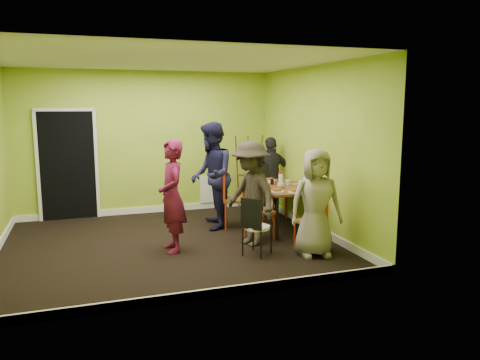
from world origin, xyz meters
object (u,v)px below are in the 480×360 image
object	(u,v)px
person_back_end	(271,176)
chair_left_near	(255,206)
person_left_near	(251,194)
dining_table	(282,189)
blue_bottle	(304,183)
chair_left_far	(230,194)
easel	(248,173)
thermos	(281,180)
chair_front_end	(314,217)
person_front_end	(316,203)
chair_bentwood	(255,224)
person_standing	(172,196)
chair_back_end	(268,180)
person_left_far	(212,176)
orange_bottle	(275,183)

from	to	relation	value
person_back_end	chair_left_near	bearing A→B (deg)	58.95
person_left_near	dining_table	bearing A→B (deg)	114.01
dining_table	blue_bottle	xyz separation A→B (m)	(0.24, -0.35, 0.16)
chair_left_far	easel	bearing A→B (deg)	160.77
chair_left_far	thermos	distance (m)	0.92
dining_table	chair_left_far	distance (m)	0.92
chair_left_far	chair_front_end	distance (m)	1.80
person_front_end	chair_left_far	bearing A→B (deg)	119.02
chair_bentwood	chair_left_far	bearing A→B (deg)	135.73
chair_left_near	person_left_near	world-z (taller)	person_left_near
chair_left_near	easel	bearing A→B (deg)	155.19
chair_left_near	blue_bottle	xyz separation A→B (m)	(0.96, 0.18, 0.30)
easel	person_front_end	distance (m)	3.10
person_back_end	chair_left_far	bearing A→B (deg)	32.46
chair_left_far	person_standing	distance (m)	1.56
chair_left_far	chair_back_end	size ratio (longest dim) A/B	1.05
person_back_end	chair_front_end	bearing A→B (deg)	83.60
person_left_near	person_back_end	distance (m)	2.00
chair_left_far	person_front_end	size ratio (longest dim) A/B	0.70
chair_left_near	person_front_end	world-z (taller)	person_front_end
easel	person_standing	size ratio (longest dim) A/B	0.93
blue_bottle	easel	bearing A→B (deg)	99.98
chair_left_far	person_left_far	bearing A→B (deg)	-96.62
person_standing	dining_table	bearing A→B (deg)	106.23
easel	person_left_far	bearing A→B (deg)	-133.05
chair_left_far	person_back_end	world-z (taller)	person_back_end
chair_back_end	person_left_near	size ratio (longest dim) A/B	0.64
chair_left_near	blue_bottle	size ratio (longest dim) A/B	4.90
chair_front_end	orange_bottle	world-z (taller)	chair_front_end
thermos	person_back_end	distance (m)	0.91
chair_front_end	blue_bottle	distance (m)	1.07
person_left_far	easel	bearing A→B (deg)	148.84
orange_bottle	person_left_near	size ratio (longest dim) A/B	0.05
chair_bentwood	orange_bottle	xyz separation A→B (m)	(0.92, 1.44, 0.32)
blue_bottle	person_left_far	size ratio (longest dim) A/B	0.11
thermos	blue_bottle	distance (m)	0.49
chair_left_near	easel	xyz separation A→B (m)	(0.62, 2.08, 0.21)
orange_bottle	chair_back_end	bearing A→B (deg)	79.02
dining_table	chair_bentwood	bearing A→B (deg)	-127.73
chair_left_far	chair_back_end	world-z (taller)	chair_left_far
chair_front_end	easel	xyz separation A→B (m)	(-0.01, 2.87, 0.25)
chair_left_far	person_front_end	distance (m)	1.97
chair_left_near	chair_front_end	distance (m)	1.02
person_standing	person_left_far	distance (m)	1.41
thermos	person_back_end	world-z (taller)	person_back_end
chair_front_end	easel	size ratio (longest dim) A/B	0.59
person_front_end	chair_left_near	bearing A→B (deg)	126.48
person_standing	person_front_end	xyz separation A→B (m)	(1.90, -0.86, -0.06)
chair_left_near	person_left_far	xyz separation A→B (m)	(-0.46, 0.93, 0.38)
person_standing	person_back_end	world-z (taller)	person_standing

